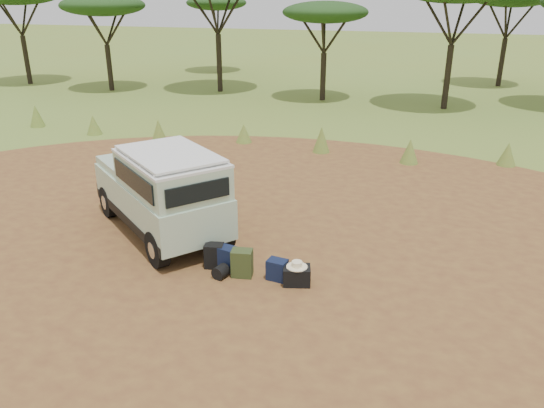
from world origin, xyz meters
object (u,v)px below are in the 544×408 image
(walking_staff, at_px, (158,203))
(hard_case, at_px, (297,276))
(backpack_navy, at_px, (229,259))
(backpack_black, at_px, (214,256))
(safari_vehicle, at_px, (162,192))
(backpack_olive, at_px, (242,263))
(duffel_navy, at_px, (277,270))

(walking_staff, distance_m, hard_case, 3.83)
(walking_staff, height_order, backpack_navy, walking_staff)
(walking_staff, distance_m, backpack_navy, 2.47)
(backpack_black, bearing_deg, walking_staff, 137.53)
(walking_staff, xyz_separation_m, backpack_navy, (2.14, -1.12, -0.51))
(backpack_black, relative_size, backpack_navy, 1.03)
(backpack_black, distance_m, backpack_navy, 0.32)
(safari_vehicle, relative_size, walking_staff, 2.71)
(backpack_olive, xyz_separation_m, duffel_navy, (0.69, 0.08, -0.07))
(backpack_black, relative_size, backpack_olive, 0.92)
(safari_vehicle, relative_size, duffel_navy, 10.45)
(backpack_olive, distance_m, duffel_navy, 0.70)
(safari_vehicle, relative_size, hard_case, 8.43)
(backpack_olive, height_order, duffel_navy, backpack_olive)
(safari_vehicle, height_order, walking_staff, safari_vehicle)
(duffel_navy, xyz_separation_m, hard_case, (0.41, -0.06, -0.03))
(backpack_navy, height_order, backpack_olive, backpack_olive)
(backpack_black, xyz_separation_m, duffel_navy, (1.35, -0.09, -0.05))
(safari_vehicle, height_order, backpack_navy, safari_vehicle)
(backpack_olive, xyz_separation_m, hard_case, (1.10, 0.01, -0.10))
(walking_staff, bearing_deg, safari_vehicle, -7.03)
(safari_vehicle, xyz_separation_m, hard_case, (3.49, -1.32, -0.82))
(backpack_black, distance_m, hard_case, 1.76)
(duffel_navy, bearing_deg, hard_case, -0.68)
(backpack_black, xyz_separation_m, hard_case, (1.75, -0.15, -0.07))
(walking_staff, bearing_deg, backpack_black, -80.58)
(backpack_black, xyz_separation_m, backpack_olive, (0.66, -0.17, 0.02))
(walking_staff, distance_m, duffel_navy, 3.43)
(backpack_navy, height_order, hard_case, backpack_navy)
(backpack_black, height_order, duffel_navy, backpack_black)
(backpack_black, relative_size, hard_case, 0.99)
(walking_staff, xyz_separation_m, duffel_navy, (3.17, -1.18, -0.55))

